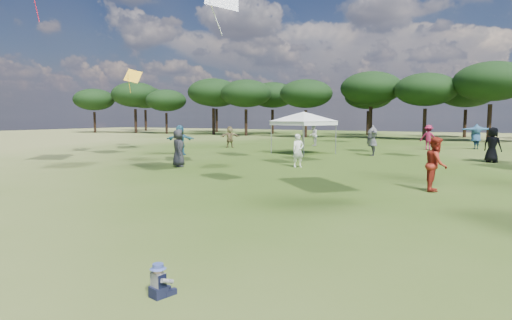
{
  "coord_description": "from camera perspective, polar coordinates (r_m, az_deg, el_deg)",
  "views": [
    {
      "loc": [
        3.17,
        -2.29,
        2.36
      ],
      "look_at": [
        0.21,
        3.16,
        1.74
      ],
      "focal_mm": 30.0,
      "sensor_mm": 36.0,
      "label": 1
    }
  ],
  "objects": [
    {
      "name": "tent_left",
      "position": [
        27.6,
        6.36,
        6.16
      ],
      "size": [
        5.81,
        5.81,
        2.99
      ],
      "rotation": [
        0.0,
        0.0,
        -0.38
      ],
      "color": "gray",
      "rests_on": "ground"
    },
    {
      "name": "tree_line",
      "position": [
        49.79,
        27.85,
        8.63
      ],
      "size": [
        108.78,
        17.63,
        7.77
      ],
      "color": "black",
      "rests_on": "ground"
    },
    {
      "name": "festival_crowd",
      "position": [
        26.17,
        18.65,
        2.28
      ],
      "size": [
        30.23,
        22.08,
        1.87
      ],
      "color": "olive",
      "rests_on": "ground"
    },
    {
      "name": "toddler",
      "position": [
        5.98,
        -12.73,
        -15.57
      ],
      "size": [
        0.33,
        0.36,
        0.45
      ],
      "rotation": [
        0.0,
        0.0,
        -0.24
      ],
      "color": "black",
      "rests_on": "ground"
    }
  ]
}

